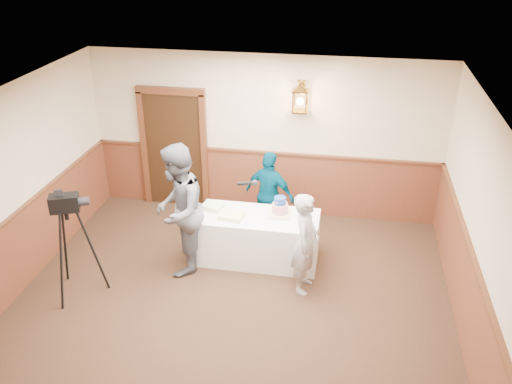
% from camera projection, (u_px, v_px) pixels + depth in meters
% --- Properties ---
extents(ground, '(7.00, 7.00, 0.00)m').
position_uv_depth(ground, '(218.00, 341.00, 6.74)').
color(ground, black).
rests_on(ground, ground).
extents(room_shell, '(6.02, 7.02, 2.81)m').
position_uv_depth(room_shell, '(219.00, 216.00, 6.46)').
color(room_shell, beige).
rests_on(room_shell, ground).
extents(display_table, '(1.80, 0.80, 0.75)m').
position_uv_depth(display_table, '(258.00, 238.00, 8.21)').
color(display_table, white).
rests_on(display_table, ground).
extents(tiered_cake, '(0.30, 0.30, 0.31)m').
position_uv_depth(tiered_cake, '(280.00, 208.00, 8.00)').
color(tiered_cake, beige).
rests_on(tiered_cake, display_table).
extents(sheet_cake_yellow, '(0.38, 0.31, 0.07)m').
position_uv_depth(sheet_cake_yellow, '(231.00, 216.00, 7.97)').
color(sheet_cake_yellow, '#E2E087').
rests_on(sheet_cake_yellow, display_table).
extents(sheet_cake_green, '(0.38, 0.34, 0.07)m').
position_uv_depth(sheet_cake_green, '(213.00, 206.00, 8.23)').
color(sheet_cake_green, '#AED193').
rests_on(sheet_cake_green, display_table).
extents(interviewer, '(1.57, 1.00, 1.97)m').
position_uv_depth(interviewer, '(178.00, 210.00, 7.71)').
color(interviewer, '#565861').
rests_on(interviewer, ground).
extents(baker, '(0.40, 0.57, 1.49)m').
position_uv_depth(baker, '(305.00, 243.00, 7.37)').
color(baker, '#9E9DA2').
rests_on(baker, ground).
extents(assistant_p, '(0.93, 0.63, 1.47)m').
position_uv_depth(assistant_p, '(270.00, 195.00, 8.69)').
color(assistant_p, '#003A50').
rests_on(assistant_p, ground).
extents(tv_camera_rig, '(0.59, 0.56, 1.52)m').
position_uv_depth(tv_camera_rig, '(73.00, 250.00, 7.33)').
color(tv_camera_rig, black).
rests_on(tv_camera_rig, ground).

